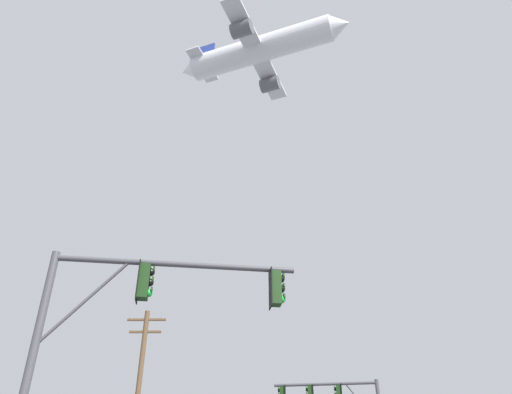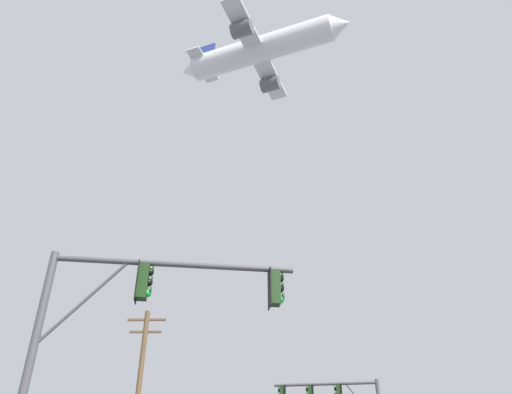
# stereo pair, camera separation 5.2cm
# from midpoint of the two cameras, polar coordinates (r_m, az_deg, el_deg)

# --- Properties ---
(signal_pole_near) EXTENTS (6.17, 1.16, 6.68)m
(signal_pole_near) POSITION_cam_midpoint_polar(r_m,az_deg,el_deg) (12.67, -14.29, -13.58)
(signal_pole_near) COLOR #4C4C51
(signal_pole_near) RESTS_ON ground
(airplane) EXTENTS (21.76, 16.81, 6.08)m
(airplane) POSITION_cam_midpoint_polar(r_m,az_deg,el_deg) (64.16, 0.52, 16.61)
(airplane) COLOR white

